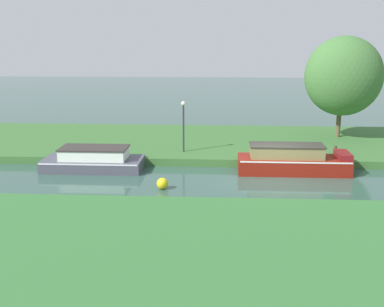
# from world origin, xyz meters

# --- Properties ---
(ground_plane) EXTENTS (120.00, 120.00, 0.00)m
(ground_plane) POSITION_xyz_m (0.00, 0.00, 0.00)
(ground_plane) COLOR #315246
(riverbank_far) EXTENTS (72.00, 10.00, 0.40)m
(riverbank_far) POSITION_xyz_m (0.00, 7.00, 0.20)
(riverbank_far) COLOR #396A31
(riverbank_far) RESTS_ON ground_plane
(riverbank_near) EXTENTS (72.00, 10.00, 0.40)m
(riverbank_near) POSITION_xyz_m (0.00, -9.00, 0.20)
(riverbank_near) COLOR #336D34
(riverbank_near) RESTS_ON ground_plane
(slate_barge) EXTENTS (4.97, 2.17, 1.15)m
(slate_barge) POSITION_xyz_m (-8.86, 1.20, 0.49)
(slate_barge) COLOR #484855
(slate_barge) RESTS_ON ground_plane
(maroon_narrowboat) EXTENTS (5.40, 1.80, 1.42)m
(maroon_narrowboat) POSITION_xyz_m (1.09, 1.20, 0.61)
(maroon_narrowboat) COLOR maroon
(maroon_narrowboat) RESTS_ON ground_plane
(willow_tree_left) EXTENTS (4.69, 3.82, 6.24)m
(willow_tree_left) POSITION_xyz_m (4.94, 7.88, 4.23)
(willow_tree_left) COLOR brown
(willow_tree_left) RESTS_ON riverbank_far
(lamp_post) EXTENTS (0.24, 0.24, 2.78)m
(lamp_post) POSITION_xyz_m (-4.49, 3.72, 2.16)
(lamp_post) COLOR #333338
(lamp_post) RESTS_ON riverbank_far
(mooring_post_near) EXTENTS (0.14, 0.14, 0.71)m
(mooring_post_near) POSITION_xyz_m (3.44, 2.46, 0.75)
(mooring_post_near) COLOR #4E3526
(mooring_post_near) RESTS_ON riverbank_far
(channel_buoy) EXTENTS (0.51, 0.51, 0.51)m
(channel_buoy) POSITION_xyz_m (-5.01, -1.82, 0.25)
(channel_buoy) COLOR yellow
(channel_buoy) RESTS_ON ground_plane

